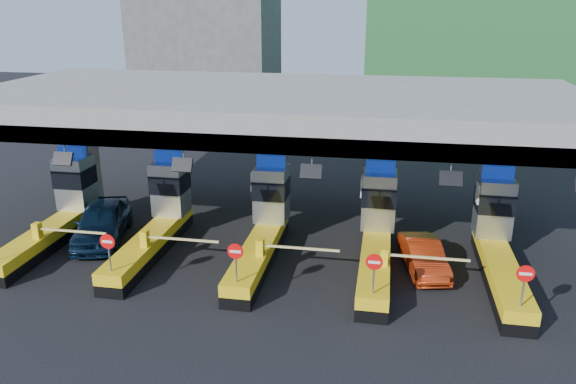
# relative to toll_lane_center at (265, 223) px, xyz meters

# --- Properties ---
(ground) EXTENTS (120.00, 120.00, 0.00)m
(ground) POSITION_rel_toll_lane_center_xyz_m (-0.00, -0.28, -1.40)
(ground) COLOR black
(ground) RESTS_ON ground
(toll_canopy) EXTENTS (28.00, 12.09, 7.00)m
(toll_canopy) POSITION_rel_toll_lane_center_xyz_m (-0.00, 2.59, 4.74)
(toll_canopy) COLOR slate
(toll_canopy) RESTS_ON ground
(toll_lane_far_left) EXTENTS (4.43, 8.00, 4.16)m
(toll_lane_far_left) POSITION_rel_toll_lane_center_xyz_m (-10.00, 0.00, 0.00)
(toll_lane_far_left) COLOR black
(toll_lane_far_left) RESTS_ON ground
(toll_lane_left) EXTENTS (4.43, 8.00, 4.16)m
(toll_lane_left) POSITION_rel_toll_lane_center_xyz_m (-5.00, 0.00, 0.00)
(toll_lane_left) COLOR black
(toll_lane_left) RESTS_ON ground
(toll_lane_center) EXTENTS (4.43, 8.00, 4.16)m
(toll_lane_center) POSITION_rel_toll_lane_center_xyz_m (0.00, 0.00, 0.00)
(toll_lane_center) COLOR black
(toll_lane_center) RESTS_ON ground
(toll_lane_right) EXTENTS (4.43, 8.00, 4.16)m
(toll_lane_right) POSITION_rel_toll_lane_center_xyz_m (5.00, 0.00, 0.00)
(toll_lane_right) COLOR black
(toll_lane_right) RESTS_ON ground
(toll_lane_far_right) EXTENTS (4.43, 8.00, 4.16)m
(toll_lane_far_right) POSITION_rel_toll_lane_center_xyz_m (10.00, 0.00, 0.00)
(toll_lane_far_right) COLOR black
(toll_lane_far_right) RESTS_ON ground
(bg_building_concrete) EXTENTS (14.00, 10.00, 18.00)m
(bg_building_concrete) POSITION_rel_toll_lane_center_xyz_m (-14.00, 35.72, 7.60)
(bg_building_concrete) COLOR #4C4C49
(bg_building_concrete) RESTS_ON ground
(van) EXTENTS (3.54, 5.77, 1.84)m
(van) POSITION_rel_toll_lane_center_xyz_m (-7.92, -0.05, -0.48)
(van) COLOR black
(van) RESTS_ON ground
(red_car) EXTENTS (2.21, 4.26, 1.34)m
(red_car) POSITION_rel_toll_lane_center_xyz_m (6.99, -0.67, -0.73)
(red_car) COLOR #9C280C
(red_car) RESTS_ON ground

